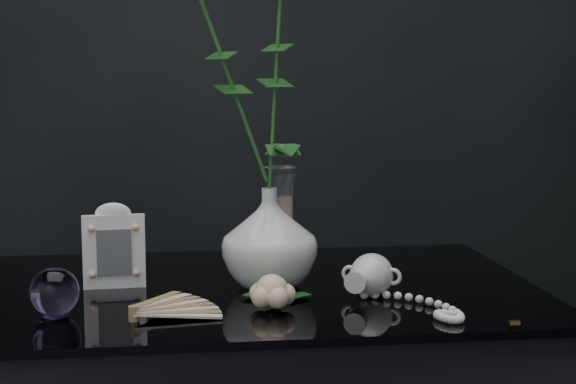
{
  "coord_description": "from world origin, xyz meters",
  "views": [
    {
      "loc": [
        -0.05,
        -1.31,
        1.1
      ],
      "look_at": [
        0.12,
        -0.03,
        0.92
      ],
      "focal_mm": 55.0,
      "sensor_mm": 36.0,
      "label": 1
    }
  ],
  "objects": [
    {
      "name": "pearl_jar",
      "position": [
        0.25,
        -0.03,
        0.8
      ],
      "size": [
        0.31,
        0.31,
        0.07
      ],
      "primitive_type": null,
      "rotation": [
        0.0,
        0.0,
        -0.44
      ],
      "color": "silver",
      "rests_on": "table"
    },
    {
      "name": "wine_glass",
      "position": [
        0.12,
        0.09,
        0.85
      ],
      "size": [
        0.07,
        0.07,
        0.19
      ],
      "primitive_type": null,
      "rotation": [
        0.0,
        0.0,
        -0.32
      ],
      "color": "white",
      "rests_on": "table"
    },
    {
      "name": "paper_fan",
      "position": [
        -0.1,
        -0.13,
        0.77
      ],
      "size": [
        0.29,
        0.27,
        0.03
      ],
      "primitive_type": null,
      "rotation": [
        0.0,
        0.0,
        0.39
      ],
      "color": "beige",
      "rests_on": "table"
    },
    {
      "name": "loose_rose",
      "position": [
        0.09,
        -0.09,
        0.79
      ],
      "size": [
        0.12,
        0.15,
        0.05
      ],
      "primitive_type": null,
      "rotation": [
        0.0,
        0.0,
        0.03
      ],
      "color": "beige",
      "rests_on": "table"
    },
    {
      "name": "picture_frame",
      "position": [
        -0.14,
        0.07,
        0.83
      ],
      "size": [
        0.1,
        0.08,
        0.14
      ],
      "primitive_type": null,
      "rotation": [
        0.0,
        0.0,
        0.06
      ],
      "color": "white",
      "rests_on": "table"
    },
    {
      "name": "paperweight",
      "position": [
        -0.21,
        -0.09,
        0.8
      ],
      "size": [
        0.07,
        0.07,
        0.07
      ],
      "primitive_type": null,
      "rotation": [
        0.0,
        0.0,
        -0.09
      ],
      "color": "#8D75BE",
      "rests_on": "table"
    },
    {
      "name": "roses",
      "position": [
        0.07,
        0.04,
        1.13
      ],
      "size": [
        0.23,
        0.13,
        0.45
      ],
      "color": "#F1ABA0",
      "rests_on": "vase"
    },
    {
      "name": "vase",
      "position": [
        0.1,
        0.04,
        0.84
      ],
      "size": [
        0.17,
        0.17,
        0.16
      ],
      "primitive_type": "imported",
      "rotation": [
        0.0,
        0.0,
        0.13
      ],
      "color": "silver",
      "rests_on": "table"
    }
  ]
}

